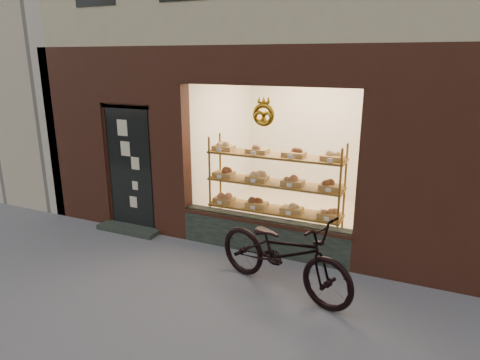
% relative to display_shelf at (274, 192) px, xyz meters
% --- Properties ---
extents(ground, '(90.00, 90.00, 0.00)m').
position_rel_display_shelf_xyz_m(ground, '(-0.45, -2.55, -0.86)').
color(ground, '#59595A').
extents(display_shelf, '(2.20, 0.45, 1.70)m').
position_rel_display_shelf_xyz_m(display_shelf, '(0.00, 0.00, 0.00)').
color(display_shelf, brown).
rests_on(display_shelf, ground).
extents(bicycle, '(2.14, 1.27, 1.06)m').
position_rel_display_shelf_xyz_m(bicycle, '(0.64, -1.40, -0.33)').
color(bicycle, black).
rests_on(bicycle, ground).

